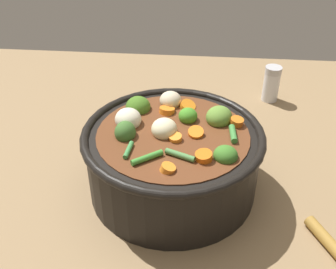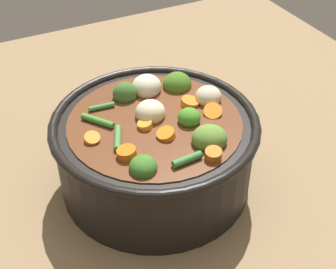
{
  "view_description": "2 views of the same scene",
  "coord_description": "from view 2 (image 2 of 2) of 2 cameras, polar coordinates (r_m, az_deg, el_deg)",
  "views": [
    {
      "loc": [
        -0.53,
        -0.04,
        0.47
      ],
      "look_at": [
        -0.0,
        0.01,
        0.11
      ],
      "focal_mm": 43.9,
      "sensor_mm": 36.0,
      "label": 1
    },
    {
      "loc": [
        -0.22,
        -0.48,
        0.51
      ],
      "look_at": [
        0.01,
        -0.02,
        0.1
      ],
      "focal_mm": 52.34,
      "sensor_mm": 36.0,
      "label": 2
    }
  ],
  "objects": [
    {
      "name": "ground_plane",
      "position": [
        0.74,
        -1.42,
        -5.48
      ],
      "size": [
        1.1,
        1.1,
        0.0
      ],
      "primitive_type": "plane",
      "color": "#8C704C"
    },
    {
      "name": "cooking_pot",
      "position": [
        0.7,
        -1.45,
        -1.73
      ],
      "size": [
        0.29,
        0.29,
        0.14
      ],
      "color": "black",
      "rests_on": "ground_plane"
    }
  ]
}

